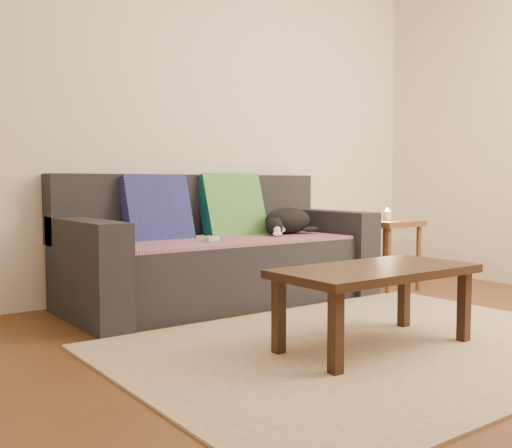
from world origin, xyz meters
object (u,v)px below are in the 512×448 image
object	(u,v)px
wii_remote_a	(208,238)
side_table	(387,232)
wii_remote_b	(210,239)
cat	(287,221)
coffee_table	(375,277)
sofa	(218,256)

from	to	relation	value
wii_remote_a	side_table	bearing A→B (deg)	-126.76
wii_remote_a	wii_remote_b	distance (m)	0.04
side_table	cat	bearing A→B (deg)	158.56
wii_remote_b	side_table	distance (m)	1.50
side_table	coffee_table	distance (m)	1.71
cat	wii_remote_a	bearing A→B (deg)	-160.11
sofa	coffee_table	bearing A→B (deg)	-90.75
wii_remote_a	coffee_table	xyz separation A→B (m)	(0.16, -1.29, -0.10)
sofa	coffee_table	distance (m)	1.45
wii_remote_b	side_table	xyz separation A→B (m)	(1.49, -0.15, -0.02)
cat	side_table	bearing A→B (deg)	-9.26
cat	wii_remote_b	world-z (taller)	cat
cat	wii_remote_b	distance (m)	0.76
sofa	side_table	size ratio (longest dim) A/B	3.99
wii_remote_b	sofa	bearing A→B (deg)	-21.86
cat	coffee_table	bearing A→B (deg)	-100.23
cat	wii_remote_b	xyz separation A→B (m)	(-0.75, -0.14, -0.08)
sofa	wii_remote_b	distance (m)	0.32
wii_remote_a	coffee_table	bearing A→B (deg)	157.92
sofa	side_table	world-z (taller)	sofa
wii_remote_a	coffee_table	world-z (taller)	wii_remote_a
wii_remote_b	coffee_table	world-z (taller)	wii_remote_b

